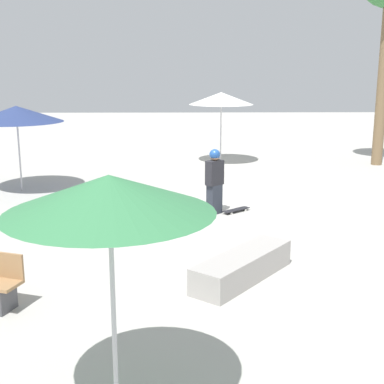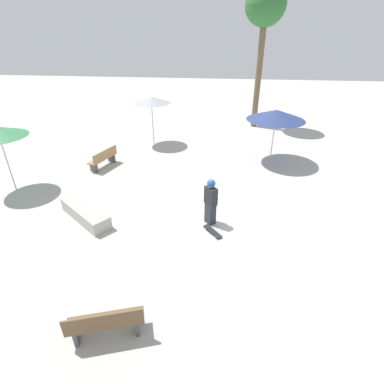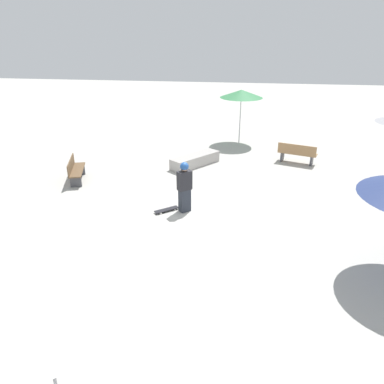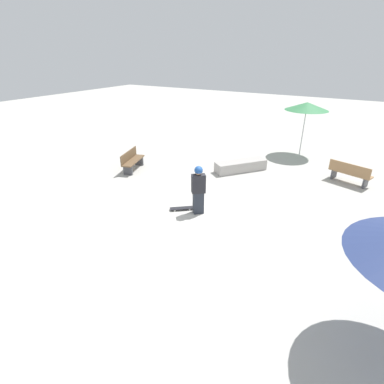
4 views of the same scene
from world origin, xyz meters
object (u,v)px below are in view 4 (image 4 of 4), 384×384
object	(u,v)px
bench_near	(132,161)
bench_far	(350,173)
skater_main	(198,188)
shade_umbrella_green	(307,106)
skateboard	(182,208)
concrete_ledge	(241,166)

from	to	relation	value
bench_near	bench_far	xyz separation A→B (m)	(3.23, -8.46, 0.00)
skater_main	bench_near	bearing A→B (deg)	-64.36
skater_main	bench_far	bearing A→B (deg)	-168.55
skater_main	shade_umbrella_green	distance (m)	8.24
skater_main	shade_umbrella_green	size ratio (longest dim) A/B	0.62
skater_main	skateboard	world-z (taller)	skater_main
skater_main	skateboard	size ratio (longest dim) A/B	2.18
concrete_ledge	bench_near	distance (m)	4.81
skateboard	bench_far	world-z (taller)	bench_far
skater_main	concrete_ledge	distance (m)	4.30
bench_far	shade_umbrella_green	world-z (taller)	shade_umbrella_green
skateboard	bench_far	distance (m)	6.99
skateboard	concrete_ledge	size ratio (longest dim) A/B	0.34
skateboard	skater_main	bearing A→B (deg)	151.80
skateboard	bench_near	world-z (taller)	bench_near
bench_near	concrete_ledge	bearing A→B (deg)	101.25
bench_near	shade_umbrella_green	distance (m)	8.69
skateboard	shade_umbrella_green	size ratio (longest dim) A/B	0.29
skateboard	bench_far	xyz separation A→B (m)	(5.28, -4.56, 0.37)
skateboard	shade_umbrella_green	xyz separation A→B (m)	(8.07, -2.05, 2.36)
skateboard	bench_near	xyz separation A→B (m)	(2.05, 3.90, 0.37)
bench_near	shade_umbrella_green	xyz separation A→B (m)	(6.01, -5.95, 1.99)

